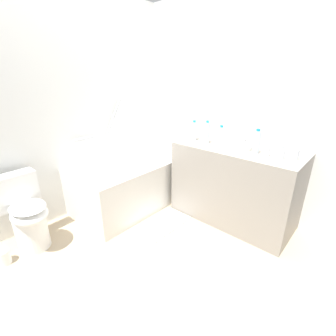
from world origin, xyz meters
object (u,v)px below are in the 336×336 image
Objects in this scene: sink_basin at (237,146)px; sink_faucet at (245,142)px; water_bottle_1 at (207,133)px; drinking_glass_3 at (281,154)px; bathtub at (136,180)px; toilet_paper_roll at (3,257)px; water_bottle_3 at (257,142)px; drinking_glass_1 at (295,155)px; drinking_glass_2 at (266,151)px; drinking_glass_0 at (279,151)px; water_bottle_0 at (221,136)px; toilet at (27,215)px; water_bottle_2 at (194,131)px; bath_mat at (161,224)px.

sink_faucet reaches higher than sink_basin.
water_bottle_1 reaches higher than drinking_glass_3.
bathtub is 1.32m from sink_basin.
toilet_paper_roll is (-1.92, 1.58, -0.83)m from drinking_glass_3.
water_bottle_3 is at bearing -136.53° from sink_faucet.
water_bottle_3 is at bearing -35.08° from toilet_paper_roll.
drinking_glass_3 is (-0.06, 0.10, -0.00)m from drinking_glass_1.
drinking_glass_1 reaches higher than drinking_glass_2.
sink_faucet is at bearing 0.00° from sink_basin.
water_bottle_3 is 2.67× the size of drinking_glass_2.
toilet_paper_roll is at bearing 142.26° from drinking_glass_0.
water_bottle_0 reaches higher than drinking_glass_1.
bathtub reaches higher than sink_basin.
bathtub is 6.41× the size of water_bottle_3.
drinking_glass_2 reaches higher than toilet_paper_roll.
drinking_glass_0 is 0.14m from drinking_glass_1.
water_bottle_3 reaches higher than water_bottle_0.
sink_basin is (1.68, -1.21, 0.53)m from toilet.
drinking_glass_1 is 0.25m from drinking_glass_2.
drinking_glass_0 is 0.74× the size of toilet_paper_roll.
water_bottle_2 is at bearing 66.30° from toilet.
toilet is 1.96m from water_bottle_1.
water_bottle_0 is at bearing 83.96° from drinking_glass_2.
toilet is 2.39× the size of sink_basin.
drinking_glass_1 is (0.06, -1.07, -0.06)m from water_bottle_2.
drinking_glass_2 is 2.53m from toilet_paper_roll.
water_bottle_1 is (1.64, -0.86, 0.62)m from toilet.
sink_faucet is 0.42m from drinking_glass_0.
water_bottle_3 is at bearing 89.63° from drinking_glass_3.
sink_basin is at bearing -92.14° from water_bottle_0.
sink_faucet is 0.56m from drinking_glass_1.
sink_faucet is 1.81× the size of drinking_glass_3.
bathtub is at bearing 105.58° from drinking_glass_2.
toilet_paper_roll is (-2.13, 1.15, -0.81)m from sink_faucet.
sink_basin is 2.01× the size of sink_faucet.
water_bottle_2 reaches higher than water_bottle_0.
water_bottle_1 is 0.55m from water_bottle_3.
toilet is at bearing 139.55° from water_bottle_3.
drinking_glass_1 is (0.03, -0.54, 0.02)m from sink_basin.
water_bottle_1 is at bearing 90.71° from drinking_glass_3.
drinking_glass_0 is 1.07× the size of drinking_glass_1.
drinking_glass_1 is 0.69× the size of toilet_paper_roll.
water_bottle_3 is 0.35m from drinking_glass_1.
sink_faucet is 1.70× the size of drinking_glass_2.
drinking_glass_3 is at bearing 43.84° from toilet.
bathtub reaches higher than water_bottle_2.
toilet_paper_roll is at bearing -78.51° from toilet.
bathtub is 0.70m from bath_mat.
water_bottle_1 reaches higher than water_bottle_3.
water_bottle_3 is (-0.04, -0.40, 0.01)m from water_bottle_0.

